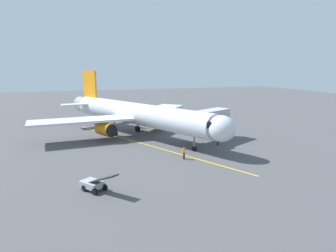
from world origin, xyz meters
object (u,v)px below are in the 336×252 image
Objects in this scene: airplane at (135,114)px; baggage_cart_near_nose at (161,120)px; jet_bridge at (204,119)px; ground_crew_marshaller at (218,140)px; ground_crew_wing_walker at (192,131)px; belt_loader_portside at (94,184)px; ground_crew_loader at (184,153)px.

airplane reaches higher than baggage_cart_near_nose.
ground_crew_marshaller is at bearing 114.04° from jet_bridge.
ground_crew_marshaller is at bearing 101.82° from ground_crew_wing_walker.
belt_loader_portside is (18.91, 14.56, -3.05)m from jet_bridge.
jet_bridge is at bearing 93.34° from ground_crew_wing_walker.
ground_crew_marshaller is (-1.22, 2.73, -2.88)m from jet_bridge.
ground_crew_loader is 0.65× the size of baggage_cart_near_nose.
airplane reaches higher than ground_crew_wing_walker.
ground_crew_marshaller is at bearing 136.62° from airplane.
jet_bridge reaches higher than ground_crew_marshaller.
ground_crew_marshaller is at bearing 98.03° from baggage_cart_near_nose.
ground_crew_wing_walker is at bearing -134.72° from belt_loader_portside.
jet_bridge is 6.45× the size of ground_crew_loader.
baggage_cart_near_nose is (-8.09, -10.51, -3.35)m from airplane.
baggage_cart_near_nose is (1.49, -13.94, -0.23)m from ground_crew_wing_walker.
airplane is at bearing -43.38° from ground_crew_marshaller.
ground_crew_loader is (6.58, 7.84, -2.88)m from jet_bridge.
ground_crew_wing_walker is (-9.58, 3.43, -3.12)m from airplane.
jet_bridge is 6.45× the size of ground_crew_marshaller.
ground_crew_loader is (6.33, 12.13, 0.00)m from ground_crew_wing_walker.
ground_crew_loader is at bearing -151.43° from belt_loader_portside.
belt_loader_portside is (18.66, 18.84, -0.17)m from ground_crew_wing_walker.
belt_loader_portside reaches higher than ground_crew_loader.
ground_crew_wing_walker is (0.25, -4.28, -2.88)m from jet_bridge.
belt_loader_portside is at bearing 37.60° from jet_bridge.
airplane is 15.52m from ground_crew_marshaller.
ground_crew_marshaller is 0.65× the size of baggage_cart_near_nose.
ground_crew_marshaller is at bearing -146.73° from ground_crew_loader.
ground_crew_wing_walker is at bearing -86.66° from jet_bridge.
belt_loader_portside is at bearing 67.83° from airplane.
baggage_cart_near_nose is at bearing -81.97° from ground_crew_marshaller.
jet_bridge is 10.63m from ground_crew_loader.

